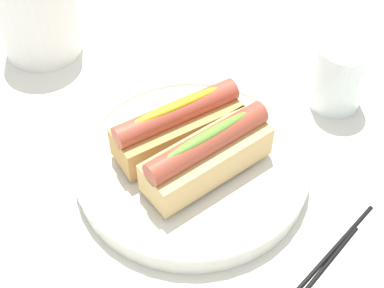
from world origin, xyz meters
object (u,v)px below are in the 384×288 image
at_px(hotdog_back, 177,125).
at_px(water_glass, 340,80).
at_px(hotdog_front, 207,154).
at_px(paper_towel_roll, 36,11).
at_px(chopstick_near, 315,270).
at_px(serving_bowl, 192,163).

height_order(hotdog_back, water_glass, hotdog_back).
relative_size(hotdog_front, water_glass, 1.67).
relative_size(paper_towel_roll, chopstick_near, 0.61).
bearing_deg(paper_towel_roll, water_glass, -53.32).
distance_m(water_glass, paper_towel_roll, 0.42).
distance_m(hotdog_front, chopstick_near, 0.16).
distance_m(hotdog_back, chopstick_near, 0.22).
height_order(water_glass, chopstick_near, water_glass).
xyz_separation_m(serving_bowl, paper_towel_roll, (-0.03, 0.32, 0.05)).
bearing_deg(chopstick_near, water_glass, 29.49).
xyz_separation_m(serving_bowl, chopstick_near, (0.02, -0.18, -0.01)).
bearing_deg(hotdog_front, serving_bowl, 89.53).
xyz_separation_m(serving_bowl, water_glass, (0.22, -0.02, 0.02)).
bearing_deg(hotdog_front, hotdog_back, 89.53).
bearing_deg(paper_towel_roll, hotdog_back, -84.41).
relative_size(hotdog_front, chopstick_near, 0.68).
bearing_deg(water_glass, paper_towel_roll, 126.68).
distance_m(serving_bowl, hotdog_back, 0.05).
height_order(serving_bowl, water_glass, water_glass).
relative_size(serving_bowl, chopstick_near, 1.25).
relative_size(hotdog_back, water_glass, 1.72).
bearing_deg(serving_bowl, chopstick_near, -83.68).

